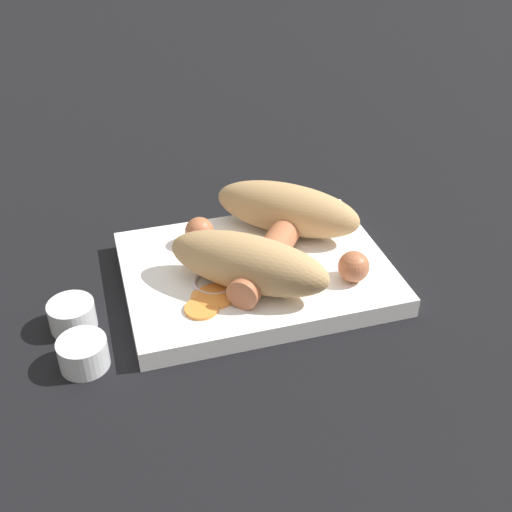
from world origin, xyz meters
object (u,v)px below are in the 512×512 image
food_tray (256,272)px  sausage (274,248)px  condiment_cup_near (73,317)px  bread_roll (269,234)px  condiment_cup_far (84,355)px

food_tray → sausage: 0.03m
sausage → condiment_cup_near: size_ratio=3.72×
sausage → condiment_cup_near: (0.20, 0.02, -0.02)m
food_tray → bread_roll: 0.04m
food_tray → bread_roll: bread_roll is taller
bread_roll → condiment_cup_far: 0.21m
bread_roll → condiment_cup_near: bearing=8.8°
bread_roll → condiment_cup_far: bearing=23.7°
food_tray → condiment_cup_near: bearing=6.8°
condiment_cup_far → sausage: bearing=-158.6°
food_tray → sausage: (-0.02, -0.00, 0.03)m
bread_roll → sausage: bearing=108.1°
condiment_cup_near → condiment_cup_far: (-0.01, 0.05, 0.00)m
food_tray → bread_roll: bearing=-150.9°
bread_roll → condiment_cup_far: bread_roll is taller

